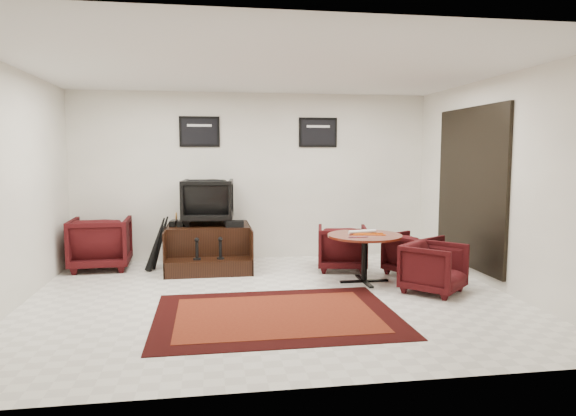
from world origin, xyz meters
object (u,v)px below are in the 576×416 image
object	(u,v)px
meeting_table	(365,241)
shine_podium	(209,248)
table_chair_back	(342,245)
armchair_side	(101,240)
shine_chair	(208,199)
table_chair_corner	(434,265)
table_chair_window	(413,252)

from	to	relation	value
meeting_table	shine_podium	bearing A→B (deg)	148.16
meeting_table	table_chair_back	size ratio (longest dim) A/B	1.36
meeting_table	armchair_side	bearing A→B (deg)	159.24
shine_chair	meeting_table	size ratio (longest dim) A/B	0.79
table_chair_back	table_chair_corner	bearing A→B (deg)	132.02
table_chair_back	table_chair_window	bearing A→B (deg)	165.66
shine_podium	table_chair_window	bearing A→B (deg)	-18.50
armchair_side	meeting_table	bearing A→B (deg)	156.70
meeting_table	table_chair_corner	world-z (taller)	table_chair_corner
meeting_table	table_chair_window	xyz separation A→B (m)	(0.85, 0.33, -0.25)
armchair_side	table_chair_window	size ratio (longest dim) A/B	1.31
table_chair_back	armchair_side	bearing A→B (deg)	2.92
shine_podium	table_chair_back	bearing A→B (deg)	-14.25
shine_chair	table_chair_corner	xyz separation A→B (m)	(2.87, -2.12, -0.71)
table_chair_window	shine_podium	bearing A→B (deg)	39.95
shine_podium	table_chair_window	distance (m)	3.15
shine_podium	shine_chair	world-z (taller)	shine_chair
shine_podium	table_chair_window	size ratio (longest dim) A/B	1.96
armchair_side	table_chair_back	bearing A→B (deg)	167.82
shine_podium	table_chair_window	world-z (taller)	table_chair_window
shine_podium	shine_chair	bearing A→B (deg)	90.00
shine_podium	armchair_side	distance (m)	1.67
table_chair_corner	table_chair_back	bearing A→B (deg)	76.01
shine_chair	table_chair_back	distance (m)	2.25
table_chair_window	armchair_side	bearing A→B (deg)	45.01
shine_chair	table_chair_back	bearing A→B (deg)	166.74
meeting_table	table_chair_window	bearing A→B (deg)	21.38
table_chair_back	shine_chair	bearing A→B (deg)	-5.28
table_chair_window	meeting_table	bearing A→B (deg)	79.82
shine_podium	armchair_side	bearing A→B (deg)	176.20
shine_podium	meeting_table	size ratio (longest dim) A/B	1.29
shine_podium	table_chair_corner	size ratio (longest dim) A/B	1.87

